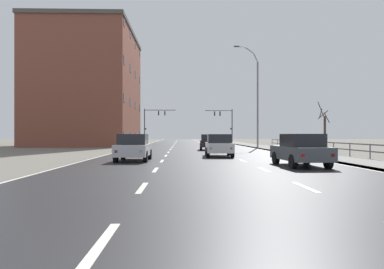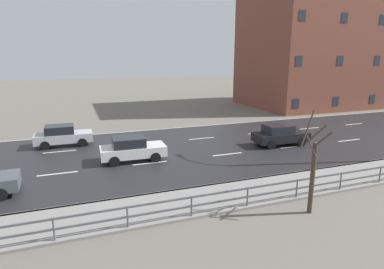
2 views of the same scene
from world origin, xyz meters
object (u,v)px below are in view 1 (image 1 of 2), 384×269
(traffic_signal_left, at_px, (152,119))
(car_distant, at_px, (219,145))
(street_lamp_midground, at_px, (256,98))
(traffic_signal_right, at_px, (225,120))
(car_far_left, at_px, (301,150))
(car_near_left, at_px, (209,142))
(brick_building, at_px, (89,88))
(car_far_right, at_px, (218,140))
(car_near_right, at_px, (134,147))

(traffic_signal_left, bearing_deg, car_distant, -79.39)
(street_lamp_midground, xyz_separation_m, traffic_signal_left, (-13.90, 25.05, -1.42))
(traffic_signal_left, bearing_deg, traffic_signal_right, -4.95)
(traffic_signal_right, xyz_separation_m, car_far_left, (-2.22, -49.08, -3.39))
(car_near_left, bearing_deg, brick_building, 135.46)
(traffic_signal_right, distance_m, car_near_left, 30.41)
(traffic_signal_left, xyz_separation_m, car_near_left, (8.02, -30.92, -3.53))
(traffic_signal_right, distance_m, brick_building, 24.94)
(car_near_left, bearing_deg, street_lamp_midground, 47.66)
(car_distant, bearing_deg, car_far_left, -67.50)
(car_far_right, bearing_deg, traffic_signal_left, 124.27)
(car_far_right, relative_size, car_far_left, 1.00)
(car_near_left, xyz_separation_m, brick_building, (-16.14, 17.47, 7.43))
(car_far_right, height_order, car_distant, same)
(car_near_right, relative_size, car_near_left, 0.98)
(traffic_signal_left, relative_size, car_near_left, 1.50)
(traffic_signal_right, bearing_deg, traffic_signal_left, 175.05)
(car_near_right, bearing_deg, car_far_right, 76.13)
(car_near_right, distance_m, car_near_left, 16.30)
(traffic_signal_left, distance_m, car_distant, 42.91)
(car_far_right, height_order, brick_building, brick_building)
(traffic_signal_right, relative_size, car_far_left, 1.46)
(car_near_right, relative_size, brick_building, 0.21)
(car_distant, distance_m, brick_building, 33.59)
(car_far_right, bearing_deg, car_far_left, -92.24)
(traffic_signal_right, relative_size, car_far_right, 1.46)
(brick_building, bearing_deg, street_lamp_midground, -27.77)
(traffic_signal_left, height_order, car_far_left, traffic_signal_left)
(traffic_signal_left, bearing_deg, car_far_right, -52.94)
(traffic_signal_right, distance_m, traffic_signal_left, 13.24)
(traffic_signal_left, xyz_separation_m, car_distant, (7.87, -42.03, -3.53))
(street_lamp_midground, distance_m, car_near_left, 9.68)
(car_near_left, bearing_deg, car_far_left, -78.57)
(car_near_right, height_order, car_near_left, same)
(car_near_right, bearing_deg, brick_building, 108.25)
(brick_building, bearing_deg, car_near_left, -47.26)
(car_near_left, bearing_deg, traffic_signal_right, 82.87)
(street_lamp_midground, relative_size, traffic_signal_left, 1.89)
(street_lamp_midground, height_order, traffic_signal_right, street_lamp_midground)
(traffic_signal_right, bearing_deg, car_far_right, -101.23)
(car_near_right, bearing_deg, street_lamp_midground, 62.04)
(traffic_signal_right, xyz_separation_m, car_distant, (-5.32, -40.89, -3.39))
(car_near_left, relative_size, car_far_right, 1.00)
(car_near_left, distance_m, brick_building, 24.92)
(street_lamp_midground, relative_size, car_far_left, 2.83)
(car_near_right, xyz_separation_m, car_near_left, (5.52, 15.34, 0.00))
(traffic_signal_right, relative_size, brick_building, 0.31)
(traffic_signal_left, height_order, car_far_right, traffic_signal_left)
(traffic_signal_right, height_order, car_far_right, traffic_signal_right)
(car_distant, bearing_deg, traffic_signal_right, 84.38)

